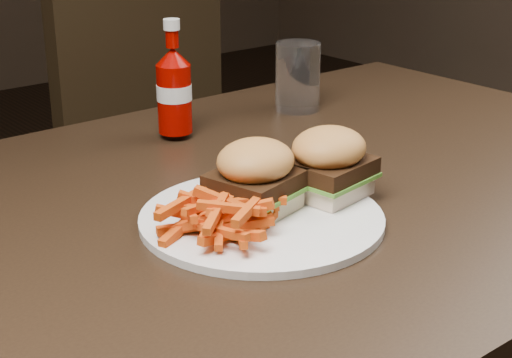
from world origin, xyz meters
TOP-DOWN VIEW (x-y plane):
  - dining_table at (0.00, 0.00)m, footprint 1.20×0.80m
  - chair_far at (0.14, 0.88)m, footprint 0.57×0.57m
  - plate at (-0.11, -0.08)m, footprint 0.28×0.28m
  - sandwich_half_a at (-0.11, -0.07)m, footprint 0.10×0.10m
  - sandwich_half_b at (-0.02, -0.08)m, footprint 0.09×0.09m
  - fries_pile at (-0.17, -0.08)m, footprint 0.16×0.16m
  - ketchup_bottle at (-0.02, 0.24)m, footprint 0.07×0.07m
  - tumbler at (0.23, 0.24)m, footprint 0.09×0.09m

SIDE VIEW (x-z plane):
  - chair_far at x=0.14m, z-range 0.41..0.45m
  - dining_table at x=0.00m, z-range 0.71..0.75m
  - plate at x=-0.11m, z-range 0.75..0.76m
  - sandwich_half_a at x=-0.11m, z-range 0.76..0.78m
  - sandwich_half_b at x=-0.02m, z-range 0.76..0.78m
  - fries_pile at x=-0.17m, z-range 0.76..0.81m
  - tumbler at x=0.23m, z-range 0.75..0.86m
  - ketchup_bottle at x=-0.02m, z-range 0.76..0.86m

